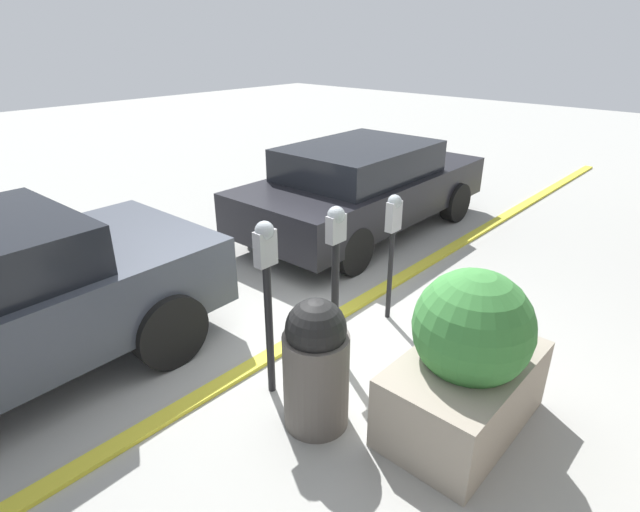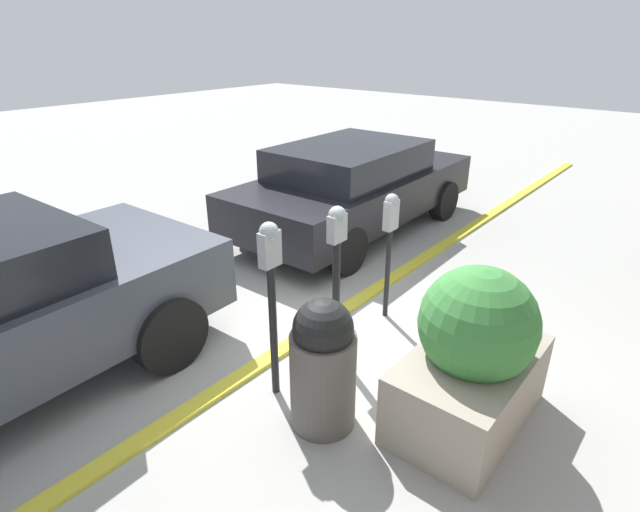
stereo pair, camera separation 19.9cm
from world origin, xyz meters
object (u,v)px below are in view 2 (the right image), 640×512
object	(u,v)px
parking_meter_middle	(390,228)
planter_box	(473,357)
parking_meter_second	(337,256)
trash_bin	(323,364)
parking_meter_nearest	(271,279)
parked_car_middle	(354,185)

from	to	relation	value
parking_meter_middle	planter_box	world-z (taller)	parking_meter_middle
parking_meter_second	parking_meter_middle	size ratio (longest dim) A/B	1.07
planter_box	trash_bin	world-z (taller)	planter_box
parking_meter_nearest	parking_meter_second	bearing A→B (deg)	-2.64
parking_meter_second	parked_car_middle	distance (m)	3.37
planter_box	trash_bin	size ratio (longest dim) A/B	1.25
trash_bin	parking_meter_nearest	bearing A→B (deg)	87.74
parking_meter_nearest	parked_car_middle	bearing A→B (deg)	26.54
parking_meter_nearest	parking_meter_middle	size ratio (longest dim) A/B	1.12
planter_box	parked_car_middle	xyz separation A→B (m)	(2.88, 3.23, 0.13)
parking_meter_second	parking_meter_middle	world-z (taller)	parking_meter_second
parking_meter_second	planter_box	size ratio (longest dim) A/B	1.09
parking_meter_nearest	parking_meter_second	distance (m)	0.80
parking_meter_middle	parked_car_middle	xyz separation A→B (m)	(1.90, 1.83, -0.30)
parking_meter_second	parked_car_middle	size ratio (longest dim) A/B	0.34
parking_meter_nearest	trash_bin	size ratio (longest dim) A/B	1.43
planter_box	parking_meter_nearest	bearing A→B (deg)	117.09
parking_meter_second	planter_box	distance (m)	1.45
trash_bin	planter_box	bearing A→B (deg)	-49.32
parking_meter_nearest	planter_box	size ratio (longest dim) A/B	1.14
parking_meter_second	planter_box	world-z (taller)	parking_meter_second
parking_meter_middle	trash_bin	xyz separation A→B (m)	(-1.73, -0.52, -0.49)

